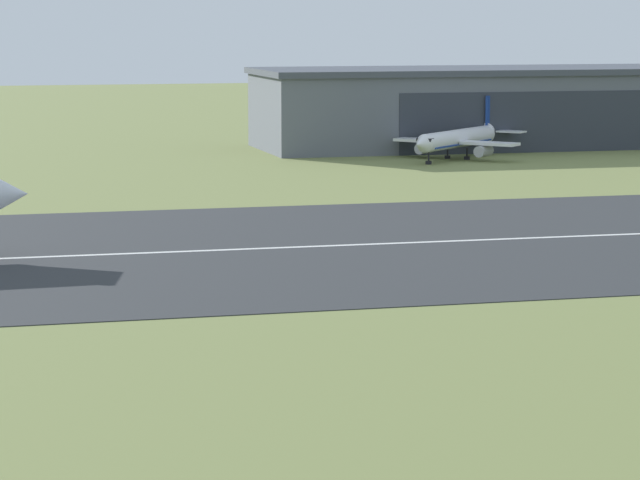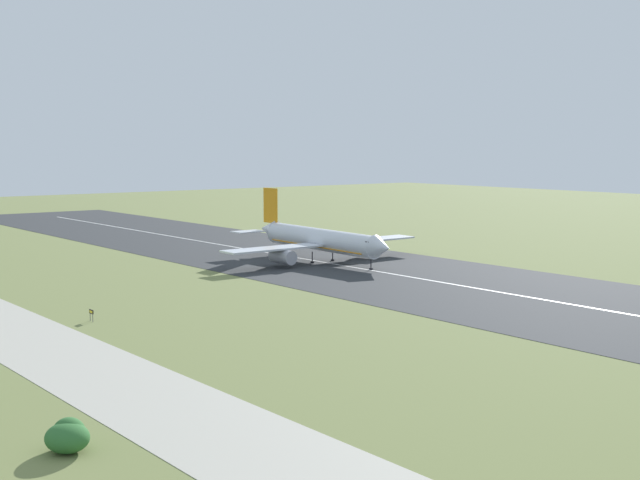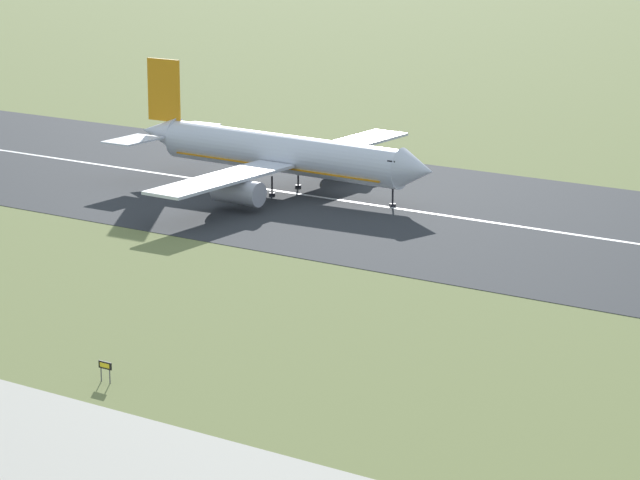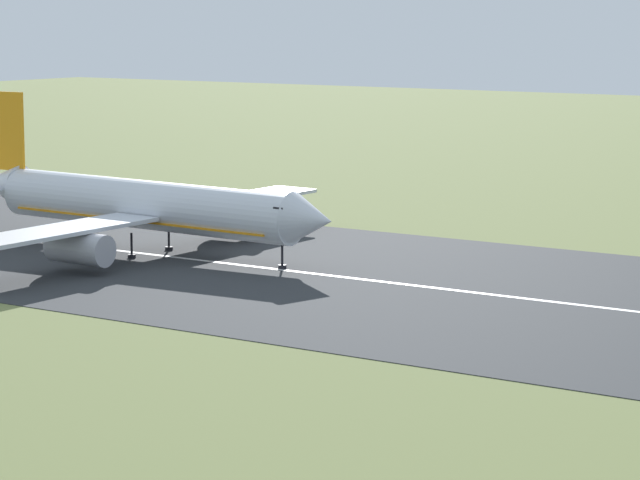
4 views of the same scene
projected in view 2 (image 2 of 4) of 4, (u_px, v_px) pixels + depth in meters
ground_plane at (285, 337)px, 127.74m from camera, size 741.68×741.68×0.00m
runway_strip at (529, 297)px, 160.41m from camera, size 501.68×55.68×0.06m
runway_centreline at (529, 297)px, 160.41m from camera, size 451.51×0.70×0.01m
taxiway_road at (88, 368)px, 109.61m from camera, size 376.26×15.36×0.05m
airplane_landing at (321, 240)px, 208.60m from camera, size 47.51×54.31×16.59m
shrub_clump at (68, 436)px, 80.02m from camera, size 4.65×3.94×2.88m
runway_sign at (91, 313)px, 138.62m from camera, size 1.41×0.13×1.85m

